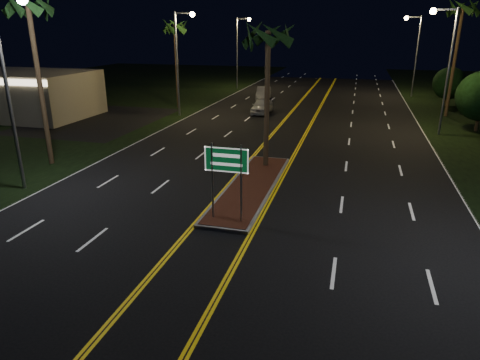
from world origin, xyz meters
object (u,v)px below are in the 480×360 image
(streetlight_left_far, at_px, (240,45))
(streetlight_right_far, at_px, (414,47))
(palm_median, at_px, (268,35))
(shrub_far, at_px, (449,83))
(car_far, at_px, (264,92))
(palm_right_far, at_px, (463,9))
(car_near, at_px, (262,105))
(palm_left_near, at_px, (28,7))
(palm_left_far, at_px, (175,27))
(streetlight_right_mid, at_px, (445,57))
(streetlight_left_near, at_px, (11,73))
(highway_sign, at_px, (226,167))
(streetlight_left_mid, at_px, (181,52))
(median_island, at_px, (251,186))
(commercial_building, at_px, (9,94))

(streetlight_left_far, distance_m, streetlight_right_far, 21.32)
(palm_median, relative_size, shrub_far, 2.10)
(shrub_far, distance_m, car_far, 19.36)
(palm_right_far, bearing_deg, car_near, -169.73)
(palm_left_near, height_order, palm_left_far, palm_left_near)
(streetlight_left_far, height_order, streetlight_right_mid, same)
(streetlight_left_near, bearing_deg, highway_sign, -6.47)
(streetlight_left_mid, distance_m, palm_right_far, 24.42)
(median_island, xyz_separation_m, streetlight_left_far, (-10.61, 37.00, 5.57))
(streetlight_left_near, bearing_deg, car_far, 80.74)
(streetlight_left_mid, xyz_separation_m, palm_left_near, (-1.89, -16.00, 3.02))
(streetlight_left_mid, height_order, palm_median, streetlight_left_mid)
(commercial_building, relative_size, palm_left_near, 1.53)
(streetlight_right_far, height_order, car_far, streetlight_right_far)
(palm_left_near, bearing_deg, streetlight_left_far, 87.00)
(highway_sign, bearing_deg, commercial_building, 146.52)
(highway_sign, xyz_separation_m, streetlight_right_mid, (10.61, 19.20, 3.25))
(streetlight_left_far, distance_m, car_near, 18.94)
(palm_median, bearing_deg, car_near, 103.10)
(streetlight_left_near, height_order, car_near, streetlight_left_near)
(median_island, relative_size, shrub_far, 2.59)
(median_island, distance_m, streetlight_right_mid, 19.20)
(palm_left_far, relative_size, car_near, 1.80)
(streetlight_left_far, xyz_separation_m, shrub_far, (24.41, -8.00, -3.32))
(palm_left_near, bearing_deg, palm_left_far, 90.86)
(highway_sign, xyz_separation_m, car_far, (-5.49, 32.62, -1.59))
(palm_left_near, xyz_separation_m, car_near, (8.66, 18.99, -7.86))
(streetlight_left_far, bearing_deg, palm_left_far, -97.78)
(commercial_building, relative_size, car_far, 3.06)
(commercial_building, bearing_deg, shrub_far, 21.91)
(highway_sign, relative_size, palm_left_near, 0.33)
(palm_left_near, distance_m, car_near, 22.30)
(highway_sign, bearing_deg, palm_left_near, 157.40)
(car_near, bearing_deg, palm_left_far, 172.14)
(shrub_far, distance_m, car_near, 19.87)
(car_far, bearing_deg, palm_left_far, -143.09)
(median_island, height_order, streetlight_left_mid, streetlight_left_mid)
(palm_median, xyz_separation_m, palm_left_far, (-12.80, 17.50, 0.47))
(commercial_building, distance_m, streetlight_right_mid, 36.85)
(palm_left_far, bearing_deg, highway_sign, -63.08)
(streetlight_left_near, height_order, palm_right_far, palm_right_far)
(palm_left_far, bearing_deg, streetlight_right_mid, -14.37)
(streetlight_left_far, height_order, palm_left_near, palm_left_near)
(shrub_far, height_order, car_near, shrub_far)
(median_island, relative_size, palm_left_near, 1.05)
(commercial_building, relative_size, palm_right_far, 1.46)
(palm_right_far, relative_size, car_near, 2.10)
(streetlight_right_mid, relative_size, car_far, 1.84)
(median_island, height_order, car_far, car_far)
(streetlight_right_mid, xyz_separation_m, streetlight_right_far, (0.00, 20.00, 0.00))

